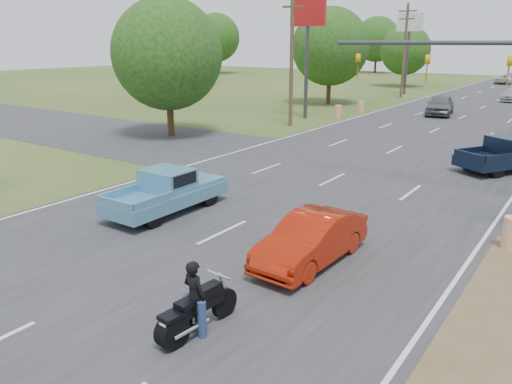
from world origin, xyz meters
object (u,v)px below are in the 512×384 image
Objects in this scene: red_convertible at (311,240)px; motorcycle at (193,314)px; navy_pickup at (508,154)px; distant_car_white at (505,79)px; blue_pickup at (169,190)px; rider at (195,300)px; distant_car_grey at (440,105)px.

motorcycle is (-0.27, -4.66, -0.19)m from red_convertible.
navy_pickup is 57.88m from distant_car_white.
red_convertible is at bearing -8.38° from blue_pickup.
rider is 0.33× the size of distant_car_white.
blue_pickup is 0.99× the size of distant_car_white.
distant_car_grey reaches higher than distant_car_white.
distant_car_white is at bearing 82.11° from distant_car_grey.
distant_car_white is (-0.40, 70.94, -0.13)m from blue_pickup.
distant_car_grey is at bearing 145.33° from navy_pickup.
distant_car_white reaches higher than motorcycle.
blue_pickup is at bearing 89.53° from distant_car_white.
navy_pickup is (2.68, 14.82, 0.14)m from red_convertible.
distant_car_grey is at bearing -76.77° from rider.
distant_car_grey is at bearing 101.73° from red_convertible.
rider is 0.30× the size of navy_pickup.
red_convertible is at bearing 94.68° from distant_car_white.
rider is 8.35m from blue_pickup.
navy_pickup is at bearing -75.34° from distant_car_grey.
red_convertible is 2.64× the size of rider.
distant_car_white is at bearing 130.22° from navy_pickup.
distant_car_grey is (1.02, 31.63, 0.05)m from blue_pickup.
distant_car_grey is at bearing 88.22° from blue_pickup.
distant_car_white is (-6.89, 71.91, -0.02)m from red_convertible.
navy_pickup is (2.94, 19.42, 0.04)m from rider.
rider is at bearing -41.72° from blue_pickup.
navy_pickup is at bearing 56.59° from blue_pickup.
distant_car_grey is (-8.15, 17.77, 0.02)m from navy_pickup.
red_convertible is 15.06m from navy_pickup.
red_convertible is 0.84× the size of distant_car_grey.
navy_pickup reaches higher than rider.
red_convertible is at bearing -90.44° from distant_car_grey.
navy_pickup reaches higher than distant_car_white.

